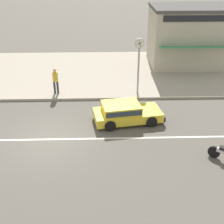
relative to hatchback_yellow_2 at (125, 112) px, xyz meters
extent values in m
plane|color=#544F47|center=(-3.94, -1.73, -0.59)|extent=(160.00, 160.00, 0.00)
cube|color=silver|center=(-3.94, -1.73, -0.59)|extent=(50.40, 0.14, 0.01)
cube|color=#9E9384|center=(-3.94, 7.81, -0.51)|extent=(68.00, 10.00, 0.15)
cube|color=yellow|center=(0.13, 0.02, -0.18)|extent=(3.88, 2.24, 0.48)
cube|color=yellow|center=(-0.23, -0.04, 0.29)|extent=(2.23, 1.81, 0.46)
cube|color=#28333D|center=(-0.23, -0.04, 0.29)|extent=(2.15, 1.83, 0.29)
cube|color=black|center=(1.98, 0.33, -0.28)|extent=(0.39, 1.63, 0.28)
cube|color=white|center=(1.85, 0.90, -0.08)|extent=(0.12, 0.25, 0.14)
cube|color=white|center=(2.04, -0.25, -0.08)|extent=(0.12, 0.25, 0.14)
cylinder|color=black|center=(1.11, 0.99, -0.29)|extent=(0.63, 0.31, 0.60)
cylinder|color=black|center=(1.37, -0.58, -0.29)|extent=(0.63, 0.31, 0.60)
cylinder|color=black|center=(-1.12, 0.62, -0.29)|extent=(0.63, 0.31, 0.60)
cylinder|color=black|center=(-0.86, -0.95, -0.29)|extent=(0.63, 0.31, 0.60)
cylinder|color=black|center=(3.84, -3.47, -0.31)|extent=(0.51, 0.41, 0.56)
cylinder|color=#9E9EA3|center=(1.06, 3.64, 1.06)|extent=(0.12, 0.12, 2.99)
cylinder|color=#9E9EA3|center=(1.06, 3.64, 2.85)|extent=(0.59, 0.18, 0.59)
cylinder|color=white|center=(1.06, 3.55, 2.85)|extent=(0.52, 0.02, 0.52)
cylinder|color=white|center=(1.06, 3.74, 2.85)|extent=(0.52, 0.02, 0.52)
cube|color=black|center=(1.06, 3.54, 2.85)|extent=(0.25, 0.01, 0.13)
cube|color=black|center=(1.06, 3.54, 2.85)|extent=(0.15, 0.01, 0.41)
cylinder|color=#333338|center=(-4.35, 3.65, -0.02)|extent=(0.14, 0.14, 0.84)
cylinder|color=#333338|center=(-4.15, 3.65, -0.02)|extent=(0.14, 0.14, 0.84)
cylinder|color=gold|center=(-4.25, 3.65, 0.72)|extent=(0.34, 0.34, 0.63)
sphere|color=#D6AD89|center=(-4.25, 3.65, 1.15)|extent=(0.23, 0.23, 0.23)
cube|color=#B2A893|center=(5.66, 9.43, 1.73)|extent=(5.98, 4.23, 4.33)
cube|color=#474442|center=(5.66, 9.43, 4.01)|extent=(6.10, 4.31, 0.24)
cube|color=#33844C|center=(5.66, 6.97, 1.61)|extent=(5.38, 0.90, 0.28)
cube|color=black|center=(5.66, 7.30, 3.59)|extent=(5.08, 0.08, 0.44)
camera|label=1|loc=(-1.20, -15.11, 7.91)|focal=50.00mm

